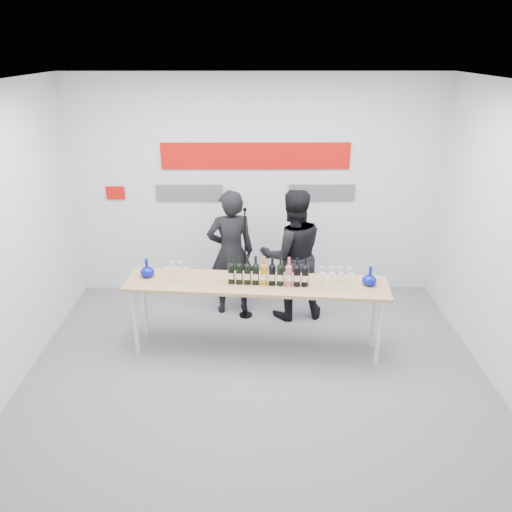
{
  "coord_description": "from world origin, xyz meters",
  "views": [
    {
      "loc": [
        -0.03,
        -4.58,
        3.32
      ],
      "look_at": [
        -0.0,
        0.49,
        1.15
      ],
      "focal_mm": 35.0,
      "sensor_mm": 36.0,
      "label": 1
    }
  ],
  "objects_px": {
    "presenter_left": "(231,253)",
    "presenter_right": "(292,255)",
    "tasting_table": "(256,288)",
    "mic_stand": "(245,285)"
  },
  "relations": [
    {
      "from": "presenter_right",
      "to": "mic_stand",
      "type": "relative_size",
      "value": 1.14
    },
    {
      "from": "mic_stand",
      "to": "presenter_left",
      "type": "bearing_deg",
      "value": 144.13
    },
    {
      "from": "tasting_table",
      "to": "mic_stand",
      "type": "distance_m",
      "value": 0.87
    },
    {
      "from": "presenter_left",
      "to": "presenter_right",
      "type": "height_order",
      "value": "presenter_right"
    },
    {
      "from": "mic_stand",
      "to": "tasting_table",
      "type": "bearing_deg",
      "value": -75.91
    },
    {
      "from": "tasting_table",
      "to": "presenter_right",
      "type": "distance_m",
      "value": 0.94
    },
    {
      "from": "presenter_right",
      "to": "mic_stand",
      "type": "xyz_separation_m",
      "value": [
        -0.59,
        -0.03,
        -0.4
      ]
    },
    {
      "from": "presenter_left",
      "to": "presenter_right",
      "type": "xyz_separation_m",
      "value": [
        0.78,
        -0.13,
        0.02
      ]
    },
    {
      "from": "tasting_table",
      "to": "presenter_left",
      "type": "distance_m",
      "value": 0.99
    },
    {
      "from": "presenter_left",
      "to": "presenter_right",
      "type": "bearing_deg",
      "value": 160.49
    }
  ]
}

